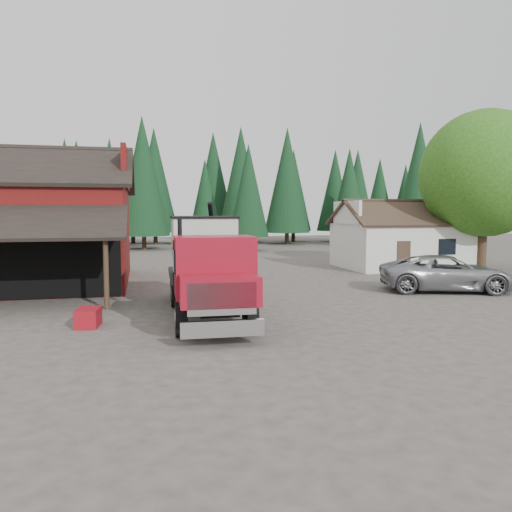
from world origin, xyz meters
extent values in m
plane|color=#453E36|center=(0.00, 0.00, 0.00)|extent=(120.00, 120.00, 0.00)
cube|color=maroon|center=(-11.00, 10.00, 2.50)|extent=(12.00, 10.00, 5.00)
cube|color=black|center=(-11.00, 12.50, 6.00)|extent=(12.80, 5.53, 2.35)
cube|color=maroon|center=(-5.00, 10.00, 6.00)|extent=(0.25, 7.00, 2.00)
cylinder|color=#382619|center=(-5.60, 2.10, 1.40)|extent=(0.20, 0.20, 2.80)
cube|color=silver|center=(13.00, 13.00, 1.50)|extent=(8.00, 6.00, 3.00)
cube|color=#38281E|center=(13.00, 11.50, 3.75)|extent=(8.60, 3.42, 1.80)
cube|color=#38281E|center=(13.00, 14.50, 3.75)|extent=(8.60, 3.42, 1.80)
cube|color=silver|center=(9.00, 13.00, 3.75)|extent=(0.20, 4.20, 1.50)
cube|color=silver|center=(17.00, 13.00, 3.75)|extent=(0.20, 4.20, 1.50)
cube|color=#38281E|center=(11.50, 9.98, 1.00)|extent=(0.90, 0.06, 2.00)
cube|color=black|center=(14.50, 9.98, 1.60)|extent=(1.20, 0.06, 1.00)
cylinder|color=#382619|center=(17.00, 10.00, 1.60)|extent=(0.60, 0.60, 3.20)
sphere|color=#255212|center=(17.00, 10.00, 6.20)|extent=(8.00, 8.00, 8.00)
sphere|color=#255212|center=(15.80, 10.80, 5.00)|extent=(4.40, 4.40, 4.40)
sphere|color=#255212|center=(18.00, 9.20, 5.30)|extent=(4.80, 4.80, 4.80)
cylinder|color=#382619|center=(6.00, 30.00, 0.80)|extent=(0.44, 0.44, 1.60)
cone|color=black|center=(6.00, 30.00, 5.90)|extent=(3.96, 3.96, 9.00)
cylinder|color=#382619|center=(22.00, 26.00, 0.80)|extent=(0.44, 0.44, 1.60)
cone|color=black|center=(22.00, 26.00, 6.90)|extent=(4.84, 4.84, 11.00)
cylinder|color=#382619|center=(-4.00, 34.00, 0.80)|extent=(0.44, 0.44, 1.60)
cone|color=black|center=(-4.00, 34.00, 7.40)|extent=(5.28, 5.28, 12.00)
cylinder|color=black|center=(-3.12, -2.84, 0.56)|extent=(0.39, 1.13, 1.11)
cylinder|color=black|center=(-0.99, -2.92, 0.56)|extent=(0.39, 1.13, 1.11)
cylinder|color=black|center=(-2.96, 2.02, 0.56)|extent=(0.39, 1.13, 1.11)
cylinder|color=black|center=(-0.83, 1.94, 0.56)|extent=(0.39, 1.13, 1.11)
cylinder|color=black|center=(-2.91, 3.43, 0.56)|extent=(0.39, 1.13, 1.11)
cylinder|color=black|center=(-0.78, 3.36, 0.56)|extent=(0.39, 1.13, 1.11)
cube|color=black|center=(-1.95, 0.36, 0.96)|extent=(1.40, 8.74, 0.41)
cube|color=silver|center=(-2.11, -4.45, 0.56)|extent=(2.33, 0.26, 0.46)
cube|color=silver|center=(-2.10, -4.35, 1.37)|extent=(1.93, 0.17, 0.91)
cube|color=maroon|center=(-2.08, -3.74, 1.52)|extent=(2.32, 1.39, 0.86)
cube|color=maroon|center=(-2.04, -2.42, 2.08)|extent=(2.49, 1.80, 1.87)
cube|color=black|center=(-2.07, -3.23, 2.38)|extent=(2.13, 0.15, 0.91)
cylinder|color=black|center=(-3.02, -1.48, 2.63)|extent=(0.15, 0.15, 1.82)
cube|color=black|center=(-2.01, -1.41, 2.03)|extent=(2.48, 0.20, 1.62)
cube|color=black|center=(-1.90, 1.78, 1.24)|extent=(2.78, 5.96, 0.16)
cube|color=beige|center=(-1.90, 1.78, 2.74)|extent=(2.44, 3.42, 1.62)
cone|color=beige|center=(-1.90, 1.78, 1.72)|extent=(2.30, 2.30, 0.71)
cube|color=black|center=(-1.90, 1.78, 3.57)|extent=(2.54, 3.52, 0.08)
cylinder|color=black|center=(-1.25, 3.17, 2.63)|extent=(0.83, 2.20, 3.09)
cube|color=maroon|center=(-2.43, 4.23, 1.52)|extent=(0.63, 0.83, 0.46)
cylinder|color=silver|center=(-0.85, -1.80, 0.86)|extent=(0.60, 1.03, 0.57)
imported|color=#929499|center=(9.94, 3.16, 0.86)|extent=(6.75, 4.57, 1.72)
cube|color=maroon|center=(-6.00, -0.83, 0.30)|extent=(0.81, 1.17, 0.60)
camera|label=1|loc=(-4.23, -17.81, 3.75)|focal=35.00mm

